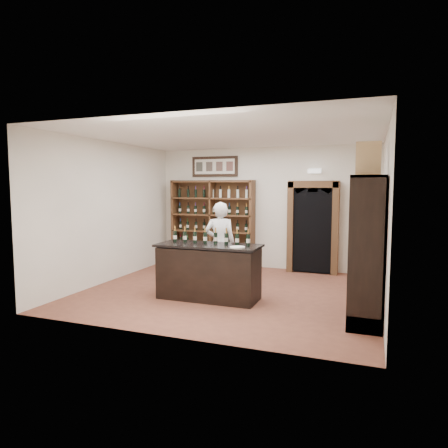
{
  "coord_description": "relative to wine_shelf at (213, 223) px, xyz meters",
  "views": [
    {
      "loc": [
        2.54,
        -7.18,
        2.05
      ],
      "look_at": [
        -0.24,
        0.3,
        1.29
      ],
      "focal_mm": 32.0,
      "sensor_mm": 36.0,
      "label": 1
    }
  ],
  "objects": [
    {
      "name": "emergency_light",
      "position": [
        2.55,
        0.09,
        1.3
      ],
      "size": [
        0.3,
        0.1,
        0.1
      ],
      "primitive_type": "cube",
      "color": "white",
      "rests_on": "wall_back"
    },
    {
      "name": "counter_bottle_4",
      "position": [
        1.2,
        -2.85,
        0.01
      ],
      "size": [
        0.07,
        0.07,
        0.3
      ],
      "color": "black",
      "rests_on": "tasting_counter"
    },
    {
      "name": "counter_bottle_7",
      "position": [
        1.82,
        -2.85,
        0.01
      ],
      "size": [
        0.07,
        0.07,
        0.3
      ],
      "color": "black",
      "rests_on": "tasting_counter"
    },
    {
      "name": "counter_bottle_3",
      "position": [
        1.0,
        -2.85,
        0.01
      ],
      "size": [
        0.07,
        0.07,
        0.3
      ],
      "color": "black",
      "rests_on": "tasting_counter"
    },
    {
      "name": "framed_picture",
      "position": [
        0.0,
        0.14,
        1.45
      ],
      "size": [
        1.25,
        0.04,
        0.52
      ],
      "primitive_type": "cube",
      "color": "black",
      "rests_on": "wall_back"
    },
    {
      "name": "counter_bottle_1",
      "position": [
        0.59,
        -2.85,
        0.01
      ],
      "size": [
        0.07,
        0.07,
        0.3
      ],
      "color": "black",
      "rests_on": "tasting_counter"
    },
    {
      "name": "counter_bottle_6",
      "position": [
        1.61,
        -2.85,
        0.01
      ],
      "size": [
        0.07,
        0.07,
        0.3
      ],
      "color": "black",
      "rests_on": "tasting_counter"
    },
    {
      "name": "wine_shelf",
      "position": [
        0.0,
        0.0,
        0.0
      ],
      "size": [
        2.2,
        0.38,
        2.2
      ],
      "color": "#4F2C1B",
      "rests_on": "ground"
    },
    {
      "name": "shopkeeper",
      "position": [
        0.92,
        -1.89,
        -0.24
      ],
      "size": [
        0.73,
        0.59,
        1.73
      ],
      "primitive_type": "imported",
      "rotation": [
        0.0,
        0.0,
        3.45
      ],
      "color": "white",
      "rests_on": "ground"
    },
    {
      "name": "tasting_counter",
      "position": [
        1.1,
        -2.93,
        -0.61
      ],
      "size": [
        1.88,
        0.78,
        1.0
      ],
      "color": "black",
      "rests_on": "ground"
    },
    {
      "name": "wall_back",
      "position": [
        1.3,
        0.17,
        0.4
      ],
      "size": [
        5.5,
        0.04,
        3.0
      ],
      "primitive_type": "cube",
      "color": "white",
      "rests_on": "ground"
    },
    {
      "name": "wall_right",
      "position": [
        4.05,
        -2.33,
        0.4
      ],
      "size": [
        0.04,
        5.0,
        3.0
      ],
      "primitive_type": "cube",
      "color": "white",
      "rests_on": "ground"
    },
    {
      "name": "plate",
      "position": [
        1.72,
        -3.14,
        -0.09
      ],
      "size": [
        0.26,
        0.26,
        0.02
      ],
      "primitive_type": "cylinder",
      "color": "beige",
      "rests_on": "tasting_counter"
    },
    {
      "name": "arched_doorway",
      "position": [
        2.55,
        -0.0,
        0.04
      ],
      "size": [
        1.17,
        0.35,
        2.17
      ],
      "color": "black",
      "rests_on": "ground"
    },
    {
      "name": "ceiling",
      "position": [
        1.3,
        -2.33,
        1.9
      ],
      "size": [
        5.5,
        5.5,
        0.0
      ],
      "primitive_type": "plane",
      "rotation": [
        3.14,
        0.0,
        0.0
      ],
      "color": "white",
      "rests_on": "wall_back"
    },
    {
      "name": "wine_crate",
      "position": [
        3.77,
        -3.06,
        1.36
      ],
      "size": [
        0.36,
        0.15,
        0.51
      ],
      "primitive_type": "cube",
      "rotation": [
        0.0,
        0.0,
        0.01
      ],
      "color": "tan",
      "rests_on": "side_cabinet"
    },
    {
      "name": "side_cabinet",
      "position": [
        3.82,
        -3.23,
        -0.35
      ],
      "size": [
        0.48,
        1.2,
        2.2
      ],
      "color": "black",
      "rests_on": "ground"
    },
    {
      "name": "counter_bottle_0",
      "position": [
        0.38,
        -2.85,
        0.01
      ],
      "size": [
        0.07,
        0.07,
        0.3
      ],
      "color": "black",
      "rests_on": "tasting_counter"
    },
    {
      "name": "wall_left",
      "position": [
        -1.45,
        -2.33,
        0.4
      ],
      "size": [
        0.04,
        5.0,
        3.0
      ],
      "primitive_type": "cube",
      "color": "white",
      "rests_on": "ground"
    },
    {
      "name": "counter_bottle_5",
      "position": [
        1.41,
        -2.85,
        0.01
      ],
      "size": [
        0.07,
        0.07,
        0.3
      ],
      "color": "black",
      "rests_on": "tasting_counter"
    },
    {
      "name": "floor",
      "position": [
        1.3,
        -2.33,
        -1.1
      ],
      "size": [
        5.5,
        5.5,
        0.0
      ],
      "primitive_type": "plane",
      "color": "brown",
      "rests_on": "ground"
    },
    {
      "name": "counter_bottle_2",
      "position": [
        0.79,
        -2.85,
        0.01
      ],
      "size": [
        0.07,
        0.07,
        0.3
      ],
      "color": "black",
      "rests_on": "tasting_counter"
    }
  ]
}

